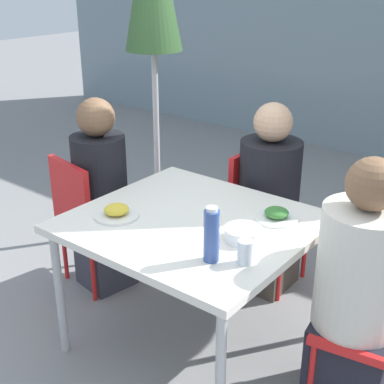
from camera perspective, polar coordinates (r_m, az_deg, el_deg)
The scene contains 13 objects.
ground_plane at distance 3.05m, azimuth 0.00°, elevation -15.83°, with size 24.00×24.00×0.00m, color gray.
dining_table at distance 2.67m, azimuth 0.00°, elevation -4.14°, with size 1.13×1.04×0.75m.
chair_left at distance 3.36m, azimuth -11.14°, elevation -2.31°, with size 0.46×0.46×0.86m.
person_left at distance 3.32m, azimuth -9.62°, elevation -0.89°, with size 0.34×0.34×1.22m.
chair_right at distance 2.59m, azimuth 18.48°, elevation -11.36°, with size 0.46×0.46×0.86m.
person_right at distance 2.49m, azimuth 17.15°, elevation -10.74°, with size 0.39×0.39×1.22m.
chair_far at distance 3.41m, azimuth 7.32°, elevation -1.62°, with size 0.40×0.40×0.86m.
person_far at distance 3.31m, azimuth 8.12°, elevation -1.33°, with size 0.37×0.37×1.19m.
plate_0 at distance 2.67m, azimuth 8.99°, elevation -2.47°, with size 0.22×0.22×0.06m.
plate_1 at distance 2.69m, azimuth -8.04°, elevation -2.15°, with size 0.23×0.23×0.06m.
bottle at distance 2.24m, azimuth 2.10°, elevation -4.62°, with size 0.07×0.07×0.25m.
drinking_cup at distance 2.26m, azimuth 5.69°, elevation -6.39°, with size 0.07×0.07×0.11m.
salad_bowl at distance 2.45m, azimuth 5.48°, elevation -4.47°, with size 0.18×0.18×0.06m.
Camera 1 is at (1.46, -1.87, 1.91)m, focal length 50.00 mm.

